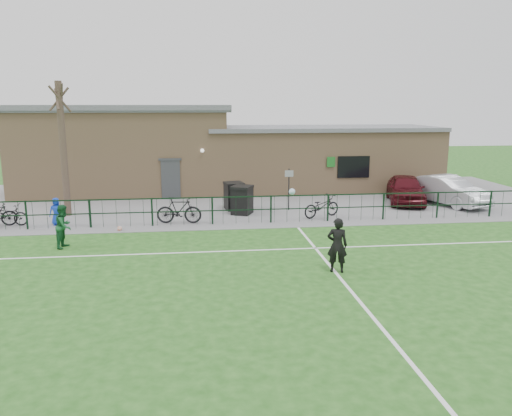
{
  "coord_description": "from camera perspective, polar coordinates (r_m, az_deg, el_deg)",
  "views": [
    {
      "loc": [
        -2.1,
        -12.63,
        5.01
      ],
      "look_at": [
        0.0,
        5.0,
        1.3
      ],
      "focal_mm": 35.0,
      "sensor_mm": 36.0,
      "label": 1
    }
  ],
  "objects": [
    {
      "name": "spectator_child",
      "position": [
        22.48,
        -21.85,
        -0.37
      ],
      "size": [
        0.61,
        0.43,
        1.16
      ],
      "primitive_type": "imported",
      "rotation": [
        0.0,
        0.0,
        0.11
      ],
      "color": "#1336B5",
      "rests_on": "paving_strip"
    },
    {
      "name": "ground",
      "position": [
        13.74,
        2.5,
        -9.58
      ],
      "size": [
        90.0,
        90.0,
        0.0
      ],
      "primitive_type": "plane",
      "color": "#1E5017",
      "rests_on": "ground"
    },
    {
      "name": "wheelie_bin_left",
      "position": [
        22.98,
        -1.6,
        0.82
      ],
      "size": [
        1.12,
        1.17,
        1.23
      ],
      "primitive_type": "cube",
      "rotation": [
        0.0,
        0.0,
        -0.42
      ],
      "color": "black",
      "rests_on": "paving_strip"
    },
    {
      "name": "perimeter_fence",
      "position": [
        21.2,
        -0.96,
        -0.21
      ],
      "size": [
        28.0,
        0.1,
        1.2
      ],
      "primitive_type": "cube",
      "color": "black",
      "rests_on": "ground"
    },
    {
      "name": "bare_tree",
      "position": [
        23.95,
        -21.16,
        6.2
      ],
      "size": [
        0.3,
        0.3,
        6.0
      ],
      "primitive_type": "cylinder",
      "color": "#403027",
      "rests_on": "ground"
    },
    {
      "name": "pitch_line_touch",
      "position": [
        21.13,
        -0.9,
        -1.9
      ],
      "size": [
        28.0,
        0.1,
        0.01
      ],
      "primitive_type": "cube",
      "color": "white",
      "rests_on": "ground"
    },
    {
      "name": "pitch_line_perp",
      "position": [
        14.19,
        10.6,
        -9.07
      ],
      "size": [
        0.1,
        16.0,
        0.01
      ],
      "primitive_type": "cube",
      "color": "white",
      "rests_on": "ground"
    },
    {
      "name": "pitch_line_mid",
      "position": [
        17.49,
        0.39,
        -4.83
      ],
      "size": [
        28.0,
        0.1,
        0.01
      ],
      "primitive_type": "cube",
      "color": "white",
      "rests_on": "ground"
    },
    {
      "name": "clubhouse",
      "position": [
        29.28,
        -4.41,
        6.31
      ],
      "size": [
        24.25,
        5.4,
        4.96
      ],
      "color": "tan",
      "rests_on": "ground"
    },
    {
      "name": "car_maroon",
      "position": [
        26.69,
        16.73,
        2.09
      ],
      "size": [
        2.82,
        4.53,
        1.44
      ],
      "primitive_type": "imported",
      "rotation": [
        0.0,
        0.0,
        -0.29
      ],
      "color": "#420B12",
      "rests_on": "paving_strip"
    },
    {
      "name": "sign_post",
      "position": [
        23.84,
        3.77,
        2.15
      ],
      "size": [
        0.06,
        0.06,
        2.0
      ],
      "primitive_type": "cylinder",
      "rotation": [
        0.0,
        0.0,
        0.08
      ],
      "color": "black",
      "rests_on": "paving_strip"
    },
    {
      "name": "car_silver",
      "position": [
        26.92,
        21.01,
        1.9
      ],
      "size": [
        3.0,
        4.67,
        1.45
      ],
      "primitive_type": "imported",
      "rotation": [
        0.0,
        0.0,
        0.36
      ],
      "color": "#B3B5BC",
      "rests_on": "paving_strip"
    },
    {
      "name": "ball_ground",
      "position": [
        20.79,
        -15.32,
        -2.28
      ],
      "size": [
        0.2,
        0.2,
        0.2
      ],
      "primitive_type": "sphere",
      "color": "silver",
      "rests_on": "ground"
    },
    {
      "name": "bicycle_c",
      "position": [
        23.24,
        -26.6,
        -0.72
      ],
      "size": [
        1.76,
        0.72,
        0.9
      ],
      "primitive_type": "imported",
      "rotation": [
        0.0,
        0.0,
        1.5
      ],
      "color": "black",
      "rests_on": "paving_strip"
    },
    {
      "name": "outfield_player",
      "position": [
        18.91,
        -21.09,
        -1.94
      ],
      "size": [
        0.72,
        0.85,
        1.55
      ],
      "primitive_type": "imported",
      "rotation": [
        0.0,
        0.0,
        1.37
      ],
      "color": "#165028",
      "rests_on": "ground"
    },
    {
      "name": "bicycle_e",
      "position": [
        22.54,
        7.5,
        0.21
      ],
      "size": [
        2.0,
        1.38,
        0.99
      ],
      "primitive_type": "imported",
      "rotation": [
        0.0,
        0.0,
        2.0
      ],
      "color": "black",
      "rests_on": "paving_strip"
    },
    {
      "name": "wheelie_bin_right",
      "position": [
        23.98,
        -2.53,
        1.29
      ],
      "size": [
        0.98,
        1.06,
        1.23
      ],
      "primitive_type": "cube",
      "rotation": [
        0.0,
        0.0,
        0.19
      ],
      "color": "black",
      "rests_on": "paving_strip"
    },
    {
      "name": "paving_strip",
      "position": [
        26.68,
        -2.16,
        1.0
      ],
      "size": [
        34.0,
        13.0,
        0.02
      ],
      "primitive_type": "cube",
      "color": "slate",
      "rests_on": "ground"
    },
    {
      "name": "bicycle_d",
      "position": [
        21.4,
        -8.79,
        -0.25
      ],
      "size": [
        1.96,
        0.77,
        1.15
      ],
      "primitive_type": "imported",
      "rotation": [
        0.0,
        0.0,
        1.45
      ],
      "color": "black",
      "rests_on": "paving_strip"
    },
    {
      "name": "goalkeeper_kick",
      "position": [
        15.3,
        9.12,
        -4.04
      ],
      "size": [
        1.35,
        3.04,
        2.15
      ],
      "color": "black",
      "rests_on": "ground"
    }
  ]
}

